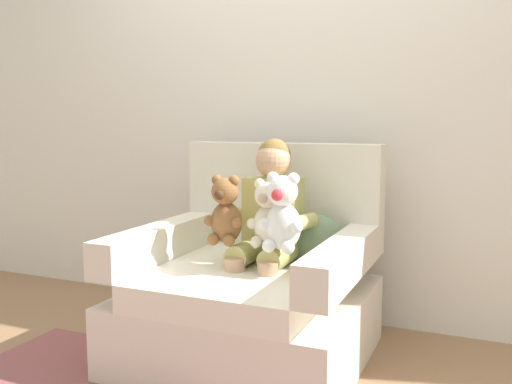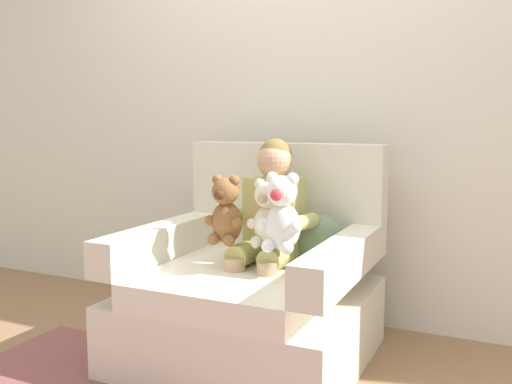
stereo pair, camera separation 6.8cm
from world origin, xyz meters
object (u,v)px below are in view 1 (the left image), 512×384
object	(u,v)px
seated_child	(268,218)
throw_pillow	(316,241)
plush_brown	(225,212)
armchair	(253,293)
plush_cream	(268,215)
plush_white	(282,214)

from	to	relation	value
seated_child	throw_pillow	size ratio (longest dim) A/B	3.17
plush_brown	throw_pillow	size ratio (longest dim) A/B	1.21
armchair	throw_pillow	bearing A→B (deg)	28.66
plush_cream	plush_brown	world-z (taller)	plush_brown
plush_cream	throw_pillow	bearing A→B (deg)	59.33
armchair	plush_cream	xyz separation A→B (m)	(0.11, -0.08, 0.39)
plush_cream	plush_brown	size ratio (longest dim) A/B	0.96
plush_brown	seated_child	bearing A→B (deg)	68.52
plush_white	plush_cream	world-z (taller)	plush_white
seated_child	plush_cream	size ratio (longest dim) A/B	2.74
plush_white	plush_brown	bearing A→B (deg)	163.22
seated_child	plush_cream	bearing A→B (deg)	-68.79
seated_child	plush_brown	world-z (taller)	seated_child
throw_pillow	plush_brown	bearing A→B (deg)	-143.59
plush_white	throw_pillow	xyz separation A→B (m)	(0.06, 0.28, -0.17)
seated_child	plush_brown	xyz separation A→B (m)	(-0.14, -0.16, 0.04)
throw_pillow	seated_child	bearing A→B (deg)	-153.62
plush_brown	throw_pillow	world-z (taller)	plush_brown
armchair	plush_white	bearing A→B (deg)	-35.31
plush_white	plush_cream	bearing A→B (deg)	136.57
armchair	throw_pillow	distance (m)	0.38
armchair	plush_white	xyz separation A→B (m)	(0.20, -0.14, 0.41)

